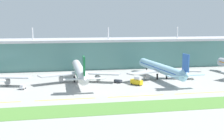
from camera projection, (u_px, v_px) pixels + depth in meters
name	position (u px, v px, depth m)	size (l,w,h in m)	color
ground_plane	(142.00, 95.00, 149.76)	(600.00, 600.00, 0.00)	#9E9E99
terminal_building	(107.00, 53.00, 240.58)	(288.00, 34.00, 31.39)	slate
airliner_near_middle	(80.00, 71.00, 182.63)	(48.80, 70.34, 18.90)	silver
airliner_far_middle	(161.00, 69.00, 192.06)	(48.65, 70.34, 18.90)	#9ED1EA
taxiway_stripe_mid_west	(66.00, 99.00, 142.10)	(28.00, 0.70, 0.04)	yellow
taxiway_stripe_centre	(136.00, 96.00, 148.58)	(28.00, 0.70, 0.04)	yellow
taxiway_stripe_mid_east	(201.00, 93.00, 155.06)	(28.00, 0.70, 0.04)	yellow
grass_verge	(154.00, 106.00, 131.26)	(300.00, 18.00, 0.10)	#518438
baggage_cart	(23.00, 87.00, 162.97)	(3.07, 4.01, 2.48)	silver
fuel_truck	(137.00, 81.00, 173.64)	(6.29, 7.38, 4.95)	gold
pushback_tug	(118.00, 81.00, 180.01)	(4.78, 4.83, 1.85)	#333842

